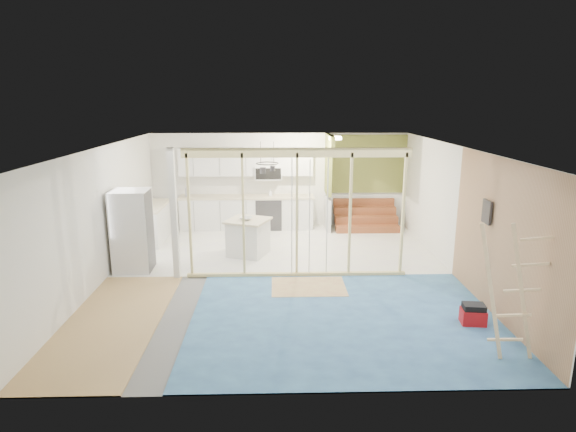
{
  "coord_description": "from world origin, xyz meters",
  "views": [
    {
      "loc": [
        -0.13,
        -9.16,
        3.49
      ],
      "look_at": [
        0.14,
        0.6,
        1.11
      ],
      "focal_mm": 30.0,
      "sensor_mm": 36.0,
      "label": 1
    }
  ],
  "objects_px": {
    "fridge": "(133,231)",
    "toolbox": "(473,315)",
    "island": "(248,238)",
    "ladder": "(511,292)"
  },
  "relations": [
    {
      "from": "fridge",
      "to": "island",
      "type": "xyz_separation_m",
      "value": [
        2.32,
        0.93,
        -0.43
      ]
    },
    {
      "from": "toolbox",
      "to": "ladder",
      "type": "distance_m",
      "value": 1.26
    },
    {
      "from": "toolbox",
      "to": "ladder",
      "type": "height_order",
      "value": "ladder"
    },
    {
      "from": "toolbox",
      "to": "fridge",
      "type": "bearing_deg",
      "value": 163.22
    },
    {
      "from": "island",
      "to": "ladder",
      "type": "xyz_separation_m",
      "value": [
        3.78,
        -4.58,
        0.55
      ]
    },
    {
      "from": "ladder",
      "to": "fridge",
      "type": "bearing_deg",
      "value": 173.21
    },
    {
      "from": "fridge",
      "to": "toolbox",
      "type": "bearing_deg",
      "value": -25.62
    },
    {
      "from": "island",
      "to": "ladder",
      "type": "relative_size",
      "value": 0.6
    },
    {
      "from": "island",
      "to": "toolbox",
      "type": "relative_size",
      "value": 2.82
    },
    {
      "from": "island",
      "to": "ladder",
      "type": "bearing_deg",
      "value": -28.7
    }
  ]
}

